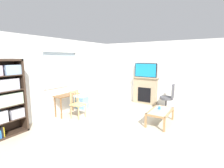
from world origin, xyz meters
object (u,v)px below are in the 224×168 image
desk_under_window (67,98)px  wooden_chair (77,104)px  fireplace (145,90)px  coffee_table (160,112)px  sippy_cup (159,108)px  plastic_drawer_unit (82,103)px  office_chair (169,96)px  tv (146,70)px  bookshelf (4,97)px

desk_under_window → wooden_chair: size_ratio=0.98×
fireplace → coffee_table: 2.17m
desk_under_window → sippy_cup: (1.02, -2.90, -0.12)m
plastic_drawer_unit → coffee_table: (0.13, -3.01, 0.12)m
office_chair → sippy_cup: office_chair is taller
office_chair → coffee_table: size_ratio=0.93×
sippy_cup → wooden_chair: bearing=113.7°
office_chair → coffee_table: bearing=-176.5°
plastic_drawer_unit → sippy_cup: (0.22, -2.95, 0.23)m
plastic_drawer_unit → tv: 2.92m
wooden_chair → tv: size_ratio=0.96×
desk_under_window → office_chair: bearing=-51.4°
wooden_chair → desk_under_window: bearing=87.4°
wooden_chair → plastic_drawer_unit: 1.03m
sippy_cup → fireplace: bearing=33.1°
plastic_drawer_unit → fireplace: bearing=-43.5°
wooden_chair → sippy_cup: bearing=-66.3°
office_chair → bookshelf: bearing=144.7°
bookshelf → desk_under_window: bookshelf is taller
wooden_chair → office_chair: 3.31m
desk_under_window → office_chair: 3.68m
wooden_chair → fireplace: 3.04m
bookshelf → plastic_drawer_unit: size_ratio=4.28×
fireplace → office_chair: (-0.44, -1.09, -0.02)m
bookshelf → wooden_chair: 2.06m
desk_under_window → bookshelf: bearing=176.8°
fireplace → sippy_cup: size_ratio=12.77×
sippy_cup → tv: bearing=33.4°
coffee_table → sippy_cup: 0.15m
desk_under_window → fireplace: (2.74, -1.78, 0.00)m
fireplace → desk_under_window: bearing=146.9°
plastic_drawer_unit → bookshelf: bearing=178.8°
wooden_chair → fireplace: fireplace is taller
bookshelf → coffee_table: size_ratio=1.79×
office_chair → fireplace: bearing=67.9°
tv → office_chair: tv is taller
tv → bookshelf: bearing=157.8°
wooden_chair → office_chair: size_ratio=0.90×
bookshelf → coffee_table: bearing=-47.1°
bookshelf → fireplace: bearing=-22.1°
plastic_drawer_unit → office_chair: bearing=-63.0°
bookshelf → office_chair: size_ratio=1.93×
desk_under_window → office_chair: size_ratio=0.88×
bookshelf → tv: (4.64, -1.89, 0.43)m
plastic_drawer_unit → sippy_cup: sippy_cup is taller
desk_under_window → fireplace: bearing=-33.1°
desk_under_window → tv: tv is taller
coffee_table → tv: bearing=33.4°
coffee_table → plastic_drawer_unit: bearing=92.4°
office_chair → wooden_chair: bearing=134.5°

